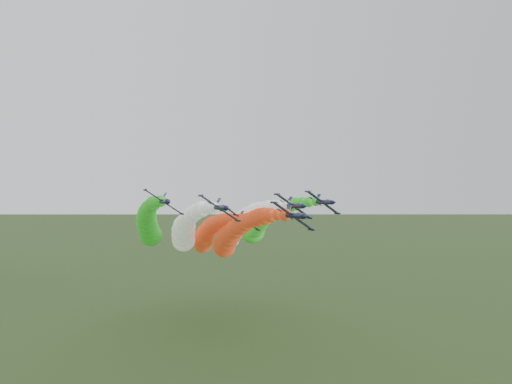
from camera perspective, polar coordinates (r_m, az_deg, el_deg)
ground at (r=119.19m, az=2.26°, el=-20.73°), size 3000.00×3000.00×0.00m
jet_lead at (r=144.36m, az=-2.79°, el=-5.04°), size 17.10×80.21×19.55m
jet_inner_left at (r=155.13m, az=-8.09°, el=-4.33°), size 17.34×80.45×19.79m
jet_inner_right at (r=157.75m, az=-2.09°, el=-4.04°), size 16.90×80.01×19.35m
jet_outer_left at (r=162.30m, az=-12.17°, el=-3.68°), size 17.39×80.50×19.84m
jet_outer_right at (r=169.57m, az=0.51°, el=-3.73°), size 17.08×80.19×19.54m
jet_trail at (r=174.49m, az=-5.66°, el=-4.91°), size 16.98×80.09×19.44m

